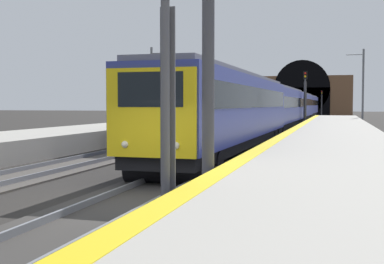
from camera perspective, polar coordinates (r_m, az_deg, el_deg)
The scene contains 12 objects.
ground_plane at distance 12.23m, azimuth -7.39°, elevation -8.16°, with size 320.00×320.00×0.00m, color #282623.
platform_right at distance 11.19m, azimuth 14.98°, elevation -6.80°, with size 112.00×4.91×0.96m, color #ADA89E.
platform_right_edge_strip at distance 11.36m, azimuth 3.80°, elevation -4.08°, with size 112.00×0.50×0.01m, color yellow.
track_main_line at distance 12.23m, azimuth -7.39°, elevation -7.98°, with size 160.00×2.94×0.21m.
train_main_approaching at distance 54.18m, azimuth 10.77°, elevation 2.84°, with size 82.21×2.99×3.78m.
train_adjacent_platform at distance 46.13m, azimuth 3.46°, elevation 3.07°, with size 41.91×3.05×4.95m.
railway_signal_near at distance 9.29m, azimuth -2.97°, elevation 8.55°, with size 0.39×0.38×5.42m.
railway_signal_mid at distance 51.22m, azimuth 12.47°, elevation 4.01°, with size 0.39×0.38×5.57m.
railway_signal_far at distance 108.95m, azimuth 14.23°, elevation 3.37°, with size 0.39×0.38×5.16m.
tunnel_portal at distance 114.53m, azimuth 12.15°, elevation 4.02°, with size 2.22×21.21×11.91m.
catenary_mast_near at distance 49.93m, azimuth -4.48°, elevation 5.02°, with size 0.22×2.18×7.87m.
catenary_mast_far at distance 58.53m, azimuth 18.47°, elevation 4.80°, with size 0.22×1.89×8.33m.
Camera 1 is at (-11.03, -4.73, 2.39)m, focal length 47.94 mm.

